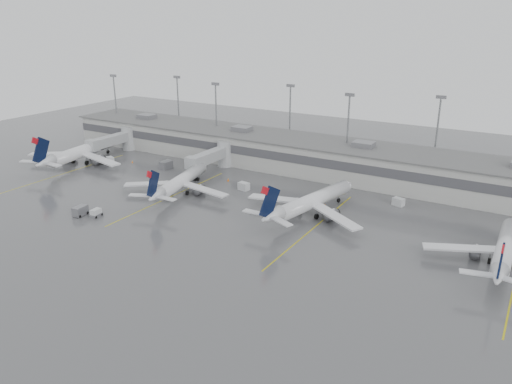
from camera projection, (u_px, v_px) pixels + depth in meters
The scene contains 20 objects.
ground at pixel (161, 256), 84.56m from camera, with size 260.00×260.00×0.00m, color #505052.
terminal at pixel (307, 155), 130.21m from camera, with size 152.00×17.00×9.45m.
light_masts at pixel (317, 121), 132.26m from camera, with size 142.40×8.00×20.60m.
jet_bridge_left at pixel (118, 140), 146.96m from camera, with size 4.00×17.20×7.00m.
jet_bridge_right at pixel (216, 156), 130.19m from camera, with size 4.00×17.20×7.00m.
stand_markings at pixel (237, 211), 104.03m from camera, with size 105.25×40.00×0.01m.
jet_far_left at pixel (80, 152), 136.09m from camera, with size 29.48×33.28×10.81m.
jet_mid_left at pixel (180, 181), 113.19m from camera, with size 25.06×28.38×9.29m.
jet_mid_right at pixel (310, 201), 100.48m from camera, with size 26.77×30.31×9.92m.
jet_far_right at pixel (505, 249), 80.49m from camera, with size 25.05×28.06×9.08m.
baggage_tug at pixel (96, 214), 100.89m from camera, with size 1.84×2.61×1.58m.
baggage_cart at pixel (80, 211), 101.32m from camera, with size 2.08×3.24×1.97m.
gse_uld_a at pixel (110, 160), 137.42m from camera, with size 2.40×1.60×1.70m, color silver.
gse_uld_b at pixel (244, 186), 116.26m from camera, with size 2.48×1.66×1.76m, color silver.
gse_uld_c at pixel (398, 202), 106.73m from camera, with size 2.35×1.56×1.66m, color silver.
gse_loader at pixel (166, 165), 132.23m from camera, with size 2.09×3.35×2.09m, color slate.
cone_a at pixel (132, 162), 137.78m from camera, with size 0.40×0.40×0.64m, color orange.
cone_b at pixel (228, 180), 122.52m from camera, with size 0.49×0.49×0.77m, color orange.
cone_c at pixel (325, 205), 106.06m from camera, with size 0.44×0.44×0.70m, color orange.
cone_d at pixel (458, 246), 87.45m from camera, with size 0.40×0.40×0.63m, color orange.
Camera 1 is at (52.61, -57.26, 38.52)m, focal length 35.00 mm.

